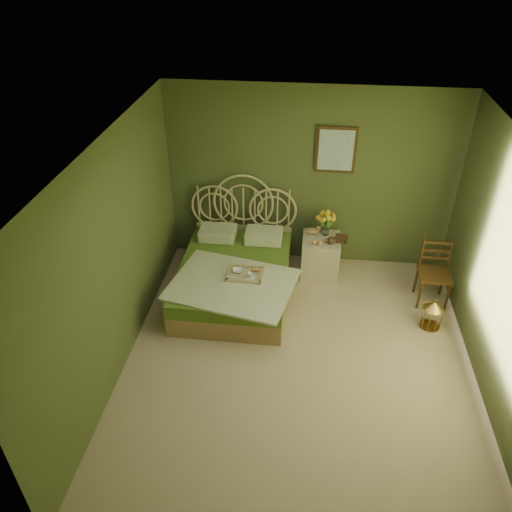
# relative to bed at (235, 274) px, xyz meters

# --- Properties ---
(floor) EXTENTS (4.50, 4.50, 0.00)m
(floor) POSITION_rel_bed_xyz_m (0.93, -1.27, -0.29)
(floor) COLOR #C7AF90
(floor) RESTS_ON ground
(ceiling) EXTENTS (4.50, 4.50, 0.00)m
(ceiling) POSITION_rel_bed_xyz_m (0.93, -1.27, 2.31)
(ceiling) COLOR silver
(ceiling) RESTS_ON wall_back
(wall_back) EXTENTS (4.00, 0.00, 4.00)m
(wall_back) POSITION_rel_bed_xyz_m (0.93, 0.98, 1.01)
(wall_back) COLOR #49572E
(wall_back) RESTS_ON floor
(wall_left) EXTENTS (0.00, 4.50, 4.50)m
(wall_left) POSITION_rel_bed_xyz_m (-1.07, -1.27, 1.01)
(wall_left) COLOR #49572E
(wall_left) RESTS_ON floor
(wall_right) EXTENTS (0.00, 4.50, 4.50)m
(wall_right) POSITION_rel_bed_xyz_m (2.93, -1.27, 1.01)
(wall_right) COLOR #49572E
(wall_right) RESTS_ON floor
(wall_art) EXTENTS (0.54, 0.04, 0.64)m
(wall_art) POSITION_rel_bed_xyz_m (1.25, 0.96, 1.46)
(wall_art) COLOR #3C2310
(wall_art) RESTS_ON wall_back
(bed) EXTENTS (1.70, 2.15, 1.33)m
(bed) POSITION_rel_bed_xyz_m (0.00, 0.00, 0.00)
(bed) COLOR tan
(bed) RESTS_ON floor
(nightstand) EXTENTS (0.53, 0.53, 1.01)m
(nightstand) POSITION_rel_bed_xyz_m (1.15, 0.60, 0.07)
(nightstand) COLOR beige
(nightstand) RESTS_ON floor
(chair) EXTENTS (0.42, 0.42, 0.93)m
(chair) POSITION_rel_bed_xyz_m (2.63, 0.17, 0.22)
(chair) COLOR #3C2310
(chair) RESTS_ON floor
(birdcage) EXTENTS (0.26, 0.26, 0.39)m
(birdcage) POSITION_rel_bed_xyz_m (2.56, -0.42, -0.10)
(birdcage) COLOR gold
(birdcage) RESTS_ON floor
(book_lower) EXTENTS (0.21, 0.26, 0.02)m
(book_lower) POSITION_rel_bed_xyz_m (1.33, 0.61, 0.30)
(book_lower) COLOR #381E0F
(book_lower) RESTS_ON nightstand
(book_upper) EXTENTS (0.21, 0.25, 0.02)m
(book_upper) POSITION_rel_bed_xyz_m (1.33, 0.61, 0.32)
(book_upper) COLOR #472819
(book_upper) RESTS_ON nightstand
(cereal_bowl) EXTENTS (0.16, 0.16, 0.03)m
(cereal_bowl) POSITION_rel_bed_xyz_m (0.08, -0.24, 0.24)
(cereal_bowl) COLOR white
(cereal_bowl) RESTS_ON bed
(coffee_cup) EXTENTS (0.09, 0.09, 0.07)m
(coffee_cup) POSITION_rel_bed_xyz_m (0.26, -0.35, 0.26)
(coffee_cup) COLOR white
(coffee_cup) RESTS_ON bed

